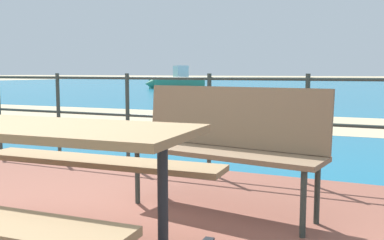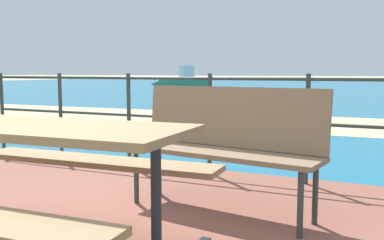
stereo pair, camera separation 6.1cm
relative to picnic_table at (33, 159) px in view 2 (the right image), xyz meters
name	(u,v)px [view 2 (the right image)]	position (x,y,z in m)	size (l,w,h in m)	color
sea_water	(373,85)	(-0.01, 40.02, -0.65)	(90.00, 90.00, 0.01)	#196B8E
beach_strip	(305,124)	(-0.01, 7.77, -0.65)	(54.00, 3.33, 0.01)	tan
picnic_table	(33,159)	(0.00, 0.00, 0.00)	(1.75, 1.47, 0.78)	#8C704C
park_bench	(225,137)	(0.56, 1.37, -0.03)	(1.56, 0.63, 0.94)	#7A6047
railing_fence	(210,112)	(-0.01, 2.42, 0.04)	(5.94, 0.04, 1.04)	#2D3833
boat_far	(182,82)	(-11.40, 24.89, -0.20)	(3.24, 3.84, 1.54)	#338466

